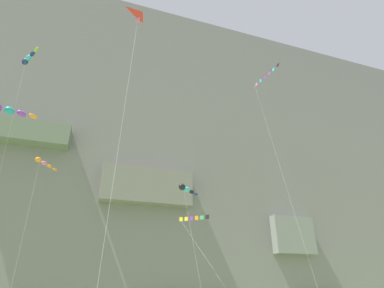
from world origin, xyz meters
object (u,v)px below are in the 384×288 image
at_px(kite_windsock_high_center, 28,58).
at_px(kite_banner_high_left, 195,222).
at_px(kite_windsock_upper_mid, 187,190).
at_px(kite_banner_low_center, 268,85).
at_px(kite_windsock_mid_center, 8,111).
at_px(kite_delta_front_field, 141,22).
at_px(kite_windsock_far_right, 44,163).

bearing_deg(kite_windsock_high_center, kite_banner_high_left, -23.86).
bearing_deg(kite_windsock_upper_mid, kite_banner_low_center, 23.21).
height_order(kite_windsock_mid_center, kite_delta_front_field, kite_delta_front_field).
bearing_deg(kite_windsock_far_right, kite_banner_low_center, -5.65).
bearing_deg(kite_banner_high_left, kite_windsock_mid_center, -164.14).
bearing_deg(kite_windsock_high_center, kite_banner_low_center, -12.20).
xyz_separation_m(kite_banner_high_left, kite_windsock_high_center, (-22.29, 9.86, 23.93)).
relative_size(kite_banner_high_left, kite_banner_low_center, 0.27).
bearing_deg(kite_banner_low_center, kite_windsock_mid_center, -166.52).
bearing_deg(kite_windsock_far_right, kite_windsock_mid_center, -99.59).
bearing_deg(kite_windsock_mid_center, kite_windsock_upper_mid, 3.33).
relative_size(kite_windsock_upper_mid, kite_delta_front_field, 0.53).
bearing_deg(kite_windsock_upper_mid, kite_banner_high_left, 61.27).
height_order(kite_windsock_far_right, kite_banner_high_left, kite_windsock_far_right).
relative_size(kite_windsock_mid_center, kite_windsock_high_center, 0.48).
xyz_separation_m(kite_windsock_upper_mid, kite_banner_low_center, (15.13, 6.49, 20.06)).
bearing_deg(kite_banner_low_center, kite_delta_front_field, -142.92).
xyz_separation_m(kite_banner_high_left, kite_banner_low_center, (12.82, 2.27, 22.13)).
height_order(kite_banner_high_left, kite_delta_front_field, kite_delta_front_field).
distance_m(kite_windsock_far_right, kite_windsock_high_center, 19.02).
relative_size(kite_windsock_high_center, kite_banner_low_center, 1.01).
relative_size(kite_windsock_far_right, kite_banner_low_center, 0.46).
distance_m(kite_windsock_mid_center, kite_delta_front_field, 13.43).
bearing_deg(kite_delta_front_field, kite_windsock_far_right, 111.17).
relative_size(kite_windsock_mid_center, kite_banner_high_left, 1.81).
bearing_deg(kite_banner_high_left, kite_windsock_upper_mid, -118.73).
distance_m(kite_windsock_far_right, kite_banner_high_left, 18.33).
height_order(kite_banner_low_center, kite_delta_front_field, kite_banner_low_center).
bearing_deg(kite_delta_front_field, kite_banner_high_left, 57.85).
height_order(kite_windsock_far_right, kite_banner_low_center, kite_banner_low_center).
bearing_deg(kite_windsock_upper_mid, kite_windsock_mid_center, -176.67).
distance_m(kite_windsock_mid_center, kite_windsock_far_right, 10.45).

